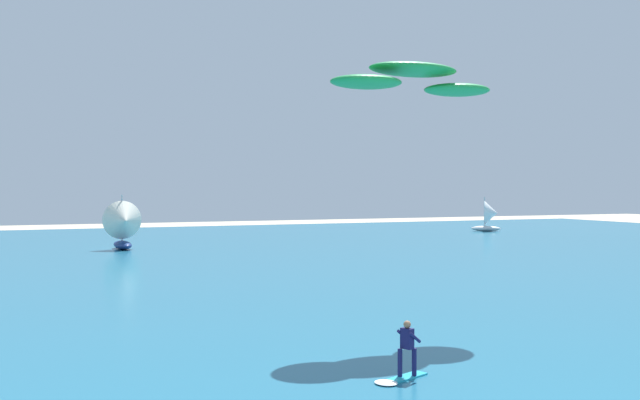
# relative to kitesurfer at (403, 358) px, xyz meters

# --- Properties ---
(ocean) EXTENTS (160.00, 90.00, 0.10)m
(ocean) POSITION_rel_kitesurfer_xyz_m (-2.57, 35.89, -0.65)
(ocean) COLOR #236B89
(ocean) RESTS_ON ground
(kitesurfer) EXTENTS (2.02, 1.26, 1.67)m
(kitesurfer) POSITION_rel_kitesurfer_xyz_m (0.00, 0.00, 0.00)
(kitesurfer) COLOR #26B2CC
(kitesurfer) RESTS_ON ocean
(kite) EXTENTS (7.51, 3.20, 1.10)m
(kite) POSITION_rel_kitesurfer_xyz_m (3.97, 6.34, 9.19)
(kite) COLOR #198C3F
(sailboat_heeled_over) EXTENTS (3.89, 3.64, 4.32)m
(sailboat_heeled_over) POSITION_rel_kitesurfer_xyz_m (43.46, 55.59, 1.38)
(sailboat_heeled_over) COLOR silver
(sailboat_heeled_over) RESTS_ON ocean
(sailboat_leading) EXTENTS (3.58, 4.20, 4.88)m
(sailboat_leading) POSITION_rel_kitesurfer_xyz_m (-2.51, 46.19, 1.63)
(sailboat_leading) COLOR navy
(sailboat_leading) RESTS_ON ocean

